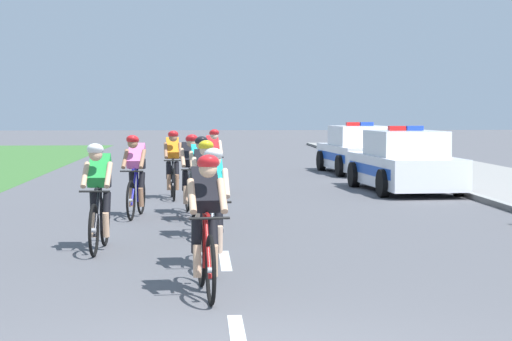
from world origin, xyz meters
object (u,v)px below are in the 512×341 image
at_px(cyclist_fifth, 200,178).
at_px(cyclist_eighth, 173,164).
at_px(cyclist_fourth, 204,188).
at_px(police_car_second, 359,152).
at_px(cyclist_sixth, 136,175).
at_px(cyclist_third, 99,196).
at_px(cyclist_ninth, 213,160).
at_px(cyclist_seventh, 190,173).
at_px(cyclist_second, 212,207).
at_px(police_car_nearest, 404,164).
at_px(cyclist_lead, 206,223).

height_order(cyclist_fifth, cyclist_eighth, same).
distance_m(cyclist_fourth, police_car_second, 14.82).
bearing_deg(cyclist_fourth, cyclist_fifth, 91.81).
bearing_deg(cyclist_eighth, cyclist_sixth, -99.71).
bearing_deg(cyclist_third, cyclist_sixth, 86.67).
bearing_deg(cyclist_ninth, cyclist_seventh, -96.56).
xyz_separation_m(cyclist_fourth, cyclist_seventh, (-0.25, 3.21, 0.00)).
bearing_deg(cyclist_second, cyclist_sixth, 103.51).
height_order(cyclist_sixth, cyclist_seventh, same).
relative_size(cyclist_fourth, cyclist_sixth, 1.00).
bearing_deg(cyclist_third, police_car_nearest, 54.46).
xyz_separation_m(cyclist_fifth, police_car_nearest, (4.94, 5.71, -0.11)).
xyz_separation_m(cyclist_eighth, police_car_second, (5.54, 7.78, -0.11)).
bearing_deg(cyclist_fourth, cyclist_ninth, 88.13).
bearing_deg(cyclist_fifth, cyclist_sixth, 145.65).
height_order(cyclist_lead, cyclist_eighth, same).
distance_m(cyclist_sixth, police_car_second, 12.74).
bearing_deg(cyclist_sixth, cyclist_fourth, -66.07).
height_order(cyclist_lead, cyclist_second, same).
bearing_deg(cyclist_seventh, cyclist_fifth, -81.26).
bearing_deg(cyclist_lead, cyclist_seventh, 91.82).
bearing_deg(cyclist_second, cyclist_ninth, 89.08).
height_order(cyclist_fourth, cyclist_ninth, same).
height_order(cyclist_lead, cyclist_sixth, same).
bearing_deg(cyclist_fourth, police_car_nearest, 57.71).
distance_m(cyclist_sixth, cyclist_seventh, 1.08).
relative_size(cyclist_second, cyclist_ninth, 1.00).
relative_size(cyclist_lead, cyclist_fourth, 1.00).
distance_m(cyclist_eighth, police_car_nearest, 5.74).
xyz_separation_m(cyclist_second, cyclist_fourth, (-0.08, 2.72, 0.00)).
bearing_deg(police_car_second, cyclist_lead, -104.94).
relative_size(cyclist_second, police_car_nearest, 0.38).
bearing_deg(cyclist_seventh, cyclist_third, -105.65).
relative_size(cyclist_lead, cyclist_seventh, 1.00).
distance_m(cyclist_lead, police_car_second, 18.94).
distance_m(cyclist_fourth, cyclist_ninth, 7.51).
distance_m(cyclist_second, cyclist_seventh, 5.94).
xyz_separation_m(cyclist_third, cyclist_eighth, (0.81, 7.39, 0.00)).
xyz_separation_m(cyclist_lead, cyclist_sixth, (-1.24, 7.12, 0.00)).
relative_size(cyclist_third, cyclist_fourth, 1.00).
relative_size(cyclist_second, cyclist_seventh, 1.00).
height_order(cyclist_third, police_car_nearest, police_car_nearest).
bearing_deg(cyclist_seventh, police_car_nearest, 41.29).
height_order(cyclist_second, police_car_second, police_car_second).
height_order(cyclist_fifth, police_car_second, police_car_second).
relative_size(cyclist_eighth, police_car_second, 0.38).
bearing_deg(police_car_nearest, cyclist_fourth, -122.29).
xyz_separation_m(cyclist_third, cyclist_sixth, (0.23, 3.99, 0.00)).
relative_size(cyclist_third, cyclist_eighth, 1.00).
relative_size(cyclist_third, police_car_nearest, 0.38).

